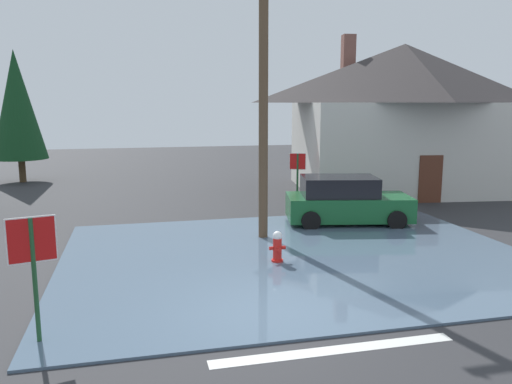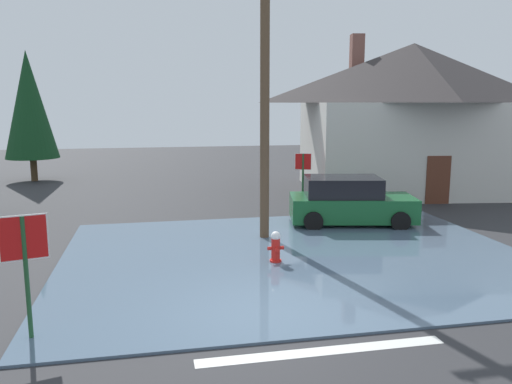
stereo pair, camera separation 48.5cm
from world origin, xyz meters
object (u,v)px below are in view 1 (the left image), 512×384
(stop_sign_near, at_px, (33,254))
(house, at_px, (402,115))
(utility_pole, at_px, (263,84))
(pine_tree_mid_left, at_px, (17,105))
(fire_hydrant, at_px, (277,248))
(stop_sign_far, at_px, (298,169))
(parked_car, at_px, (346,201))

(stop_sign_near, distance_m, house, 19.59)
(house, bearing_deg, utility_pole, -139.38)
(pine_tree_mid_left, bearing_deg, house, -19.88)
(fire_hydrant, height_order, pine_tree_mid_left, pine_tree_mid_left)
(fire_hydrant, relative_size, stop_sign_far, 0.40)
(stop_sign_far, xyz_separation_m, parked_car, (0.67, -3.37, -0.74))
(parked_car, bearing_deg, stop_sign_far, 101.16)
(pine_tree_mid_left, bearing_deg, stop_sign_near, -78.36)
(house, height_order, pine_tree_mid_left, house)
(utility_pole, relative_size, stop_sign_far, 4.19)
(utility_pole, xyz_separation_m, pine_tree_mid_left, (-9.62, 14.06, -0.65))
(stop_sign_far, xyz_separation_m, pine_tree_mid_left, (-12.22, 9.39, 2.51))
(stop_sign_far, distance_m, house, 6.98)
(stop_sign_far, relative_size, parked_car, 0.48)
(stop_sign_far, relative_size, pine_tree_mid_left, 0.31)
(fire_hydrant, xyz_separation_m, utility_pole, (0.25, 2.51, 4.26))
(utility_pole, height_order, parked_car, utility_pole)
(parked_car, bearing_deg, fire_hydrant, -132.74)
(stop_sign_near, distance_m, stop_sign_far, 13.34)
(stop_sign_near, relative_size, parked_car, 0.51)
(stop_sign_far, bearing_deg, utility_pole, -119.16)
(stop_sign_near, height_order, parked_car, stop_sign_near)
(stop_sign_near, xyz_separation_m, fire_hydrant, (5.26, 3.42, -1.20))
(stop_sign_near, height_order, pine_tree_mid_left, pine_tree_mid_left)
(parked_car, height_order, pine_tree_mid_left, pine_tree_mid_left)
(house, relative_size, pine_tree_mid_left, 1.62)
(house, distance_m, parked_car, 8.65)
(house, bearing_deg, parked_car, -131.31)
(stop_sign_near, distance_m, fire_hydrant, 6.39)
(utility_pole, xyz_separation_m, house, (8.67, 7.44, -1.12))
(stop_sign_far, bearing_deg, house, 24.58)
(stop_sign_near, relative_size, stop_sign_far, 1.05)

